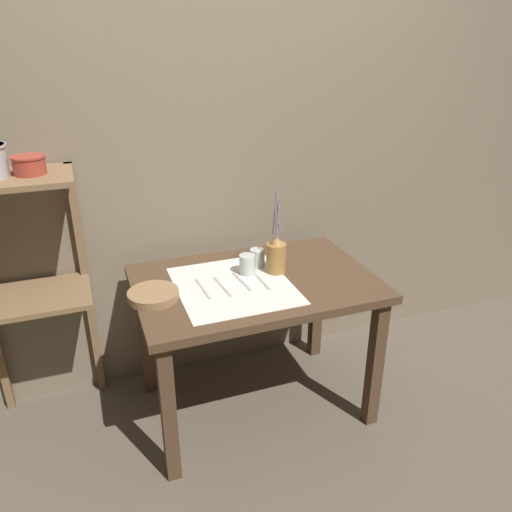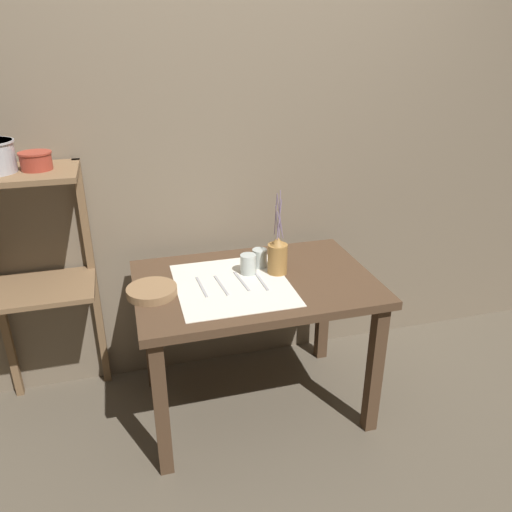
% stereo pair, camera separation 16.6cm
% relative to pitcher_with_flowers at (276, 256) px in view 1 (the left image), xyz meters
% --- Properties ---
extents(ground_plane, '(12.00, 12.00, 0.00)m').
position_rel_pitcher_with_flowers_xyz_m(ground_plane, '(-0.12, -0.04, -0.81)').
color(ground_plane, brown).
extents(stone_wall_back, '(7.00, 0.06, 2.40)m').
position_rel_pitcher_with_flowers_xyz_m(stone_wall_back, '(-0.12, 0.44, 0.39)').
color(stone_wall_back, '#7A6B56').
rests_on(stone_wall_back, ground_plane).
extents(wooden_table, '(1.10, 0.74, 0.72)m').
position_rel_pitcher_with_flowers_xyz_m(wooden_table, '(-0.12, -0.04, -0.19)').
color(wooden_table, '#4C3523').
rests_on(wooden_table, ground_plane).
extents(wooden_shelf_unit, '(0.49, 0.36, 1.24)m').
position_rel_pitcher_with_flowers_xyz_m(wooden_shelf_unit, '(-1.09, 0.25, 0.05)').
color(wooden_shelf_unit, brown).
rests_on(wooden_shelf_unit, ground_plane).
extents(linen_cloth, '(0.51, 0.55, 0.00)m').
position_rel_pitcher_with_flowers_xyz_m(linen_cloth, '(-0.23, -0.06, -0.09)').
color(linen_cloth, silver).
rests_on(linen_cloth, wooden_table).
extents(pitcher_with_flowers, '(0.09, 0.09, 0.40)m').
position_rel_pitcher_with_flowers_xyz_m(pitcher_with_flowers, '(0.00, 0.00, 0.00)').
color(pitcher_with_flowers, olive).
rests_on(pitcher_with_flowers, wooden_table).
extents(wooden_bowl, '(0.22, 0.22, 0.04)m').
position_rel_pitcher_with_flowers_xyz_m(wooden_bowl, '(-0.59, -0.06, -0.07)').
color(wooden_bowl, '#8E6B47').
rests_on(wooden_bowl, wooden_table).
extents(glass_tumbler_near, '(0.08, 0.08, 0.09)m').
position_rel_pitcher_with_flowers_xyz_m(glass_tumbler_near, '(-0.14, 0.03, -0.04)').
color(glass_tumbler_near, '#B7C1BC').
rests_on(glass_tumbler_near, wooden_table).
extents(glass_tumbler_far, '(0.07, 0.07, 0.09)m').
position_rel_pitcher_with_flowers_xyz_m(glass_tumbler_far, '(-0.06, 0.09, -0.04)').
color(glass_tumbler_far, '#B7C1BC').
rests_on(glass_tumbler_far, wooden_table).
extents(knife_center, '(0.02, 0.20, 0.00)m').
position_rel_pitcher_with_flowers_xyz_m(knife_center, '(-0.37, -0.05, -0.08)').
color(knife_center, '#A8A8AD').
rests_on(knife_center, wooden_table).
extents(fork_inner, '(0.03, 0.20, 0.00)m').
position_rel_pitcher_with_flowers_xyz_m(fork_inner, '(-0.29, -0.06, -0.08)').
color(fork_inner, '#A8A8AD').
rests_on(fork_inner, wooden_table).
extents(fork_outer, '(0.03, 0.20, 0.00)m').
position_rel_pitcher_with_flowers_xyz_m(fork_outer, '(-0.19, -0.05, -0.08)').
color(fork_outer, '#A8A8AD').
rests_on(fork_outer, wooden_table).
extents(spoon_inner, '(0.02, 0.21, 0.02)m').
position_rel_pitcher_with_flowers_xyz_m(spoon_inner, '(-0.10, -0.01, -0.08)').
color(spoon_inner, '#A8A8AD').
rests_on(spoon_inner, wooden_table).
extents(metal_pot_small, '(0.14, 0.14, 0.08)m').
position_rel_pitcher_with_flowers_xyz_m(metal_pot_small, '(-1.01, 0.21, 0.47)').
color(metal_pot_small, '#9E3828').
rests_on(metal_pot_small, wooden_shelf_unit).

